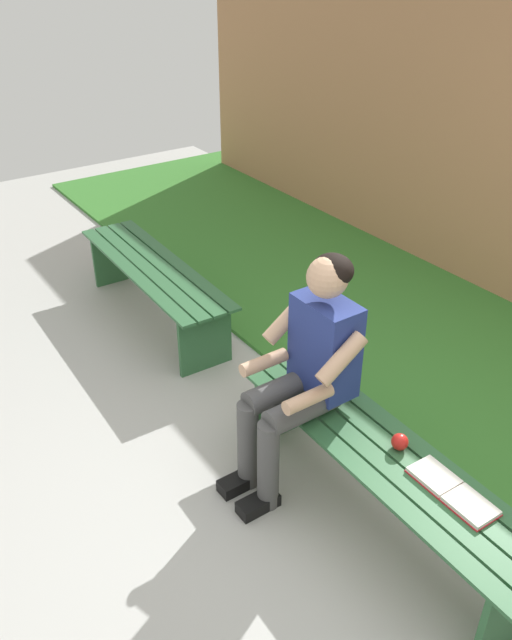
{
  "coord_description": "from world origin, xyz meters",
  "views": [
    {
      "loc": [
        -1.53,
        1.77,
        2.54
      ],
      "look_at": [
        0.82,
        0.15,
        0.81
      ],
      "focal_mm": 36.44,
      "sensor_mm": 36.0,
      "label": 1
    }
  ],
  "objects": [
    {
      "name": "ground_plane",
      "position": [
        1.17,
        1.0,
        -0.02
      ],
      "size": [
        10.0,
        7.0,
        0.04
      ],
      "primitive_type": "cube",
      "color": "#B2B2AD"
    },
    {
      "name": "grass_strip",
      "position": [
        1.17,
        -1.53,
        0.01
      ],
      "size": [
        9.0,
        2.34,
        0.03
      ],
      "primitive_type": "cube",
      "color": "#387A2D",
      "rests_on": "ground"
    },
    {
      "name": "bench_near",
      "position": [
        0.0,
        0.0,
        0.35
      ],
      "size": [
        1.82,
        0.47,
        0.46
      ],
      "rotation": [
        0.0,
        0.0,
        -0.03
      ],
      "color": "#2D6038",
      "rests_on": "ground"
    },
    {
      "name": "bench_far",
      "position": [
        2.35,
        0.0,
        0.35
      ],
      "size": [
        1.75,
        0.47,
        0.46
      ],
      "rotation": [
        0.0,
        0.0,
        -0.03
      ],
      "color": "#2D6038",
      "rests_on": "ground"
    },
    {
      "name": "person_seated",
      "position": [
        0.47,
        0.1,
        0.7
      ],
      "size": [
        0.5,
        0.69,
        1.26
      ],
      "color": "navy",
      "rests_on": "ground"
    },
    {
      "name": "apple",
      "position": [
        -0.03,
        -0.07,
        0.5
      ],
      "size": [
        0.08,
        0.08,
        0.08
      ],
      "primitive_type": "sphere",
      "color": "red",
      "rests_on": "bench_near"
    },
    {
      "name": "book_open",
      "position": [
        -0.36,
        -0.06,
        0.47
      ],
      "size": [
        0.42,
        0.17,
        0.02
      ],
      "rotation": [
        0.0,
        0.0,
        -0.03
      ],
      "color": "white",
      "rests_on": "bench_near"
    }
  ]
}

